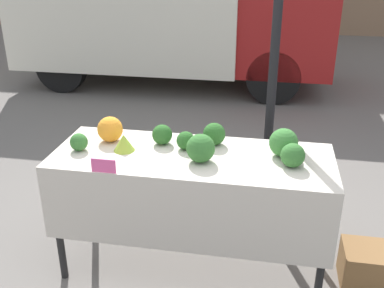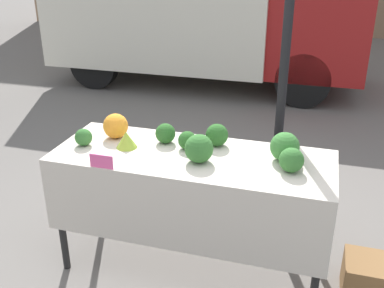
% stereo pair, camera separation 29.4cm
% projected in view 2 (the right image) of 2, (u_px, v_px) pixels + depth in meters
% --- Properties ---
extents(ground_plane, '(40.00, 40.00, 0.00)m').
position_uv_depth(ground_plane, '(192.00, 264.00, 3.34)').
color(ground_plane, slate).
extents(tent_pole, '(0.07, 0.07, 2.68)m').
position_uv_depth(tent_pole, '(284.00, 69.00, 3.31)').
color(tent_pole, black).
rests_on(tent_pole, ground_plane).
extents(parked_truck, '(4.98, 2.09, 2.49)m').
position_uv_depth(parked_truck, '(197.00, 2.00, 7.31)').
color(parked_truck, silver).
rests_on(parked_truck, ground_plane).
extents(market_table, '(1.87, 0.71, 0.90)m').
position_uv_depth(market_table, '(189.00, 177.00, 2.97)').
color(market_table, beige).
rests_on(market_table, ground_plane).
extents(orange_cauliflower, '(0.18, 0.18, 0.18)m').
position_uv_depth(orange_cauliflower, '(116.00, 126.00, 3.21)').
color(orange_cauliflower, orange).
rests_on(orange_cauliflower, market_table).
extents(romanesco_head, '(0.14, 0.14, 0.12)m').
position_uv_depth(romanesco_head, '(126.00, 140.00, 3.07)').
color(romanesco_head, '#93B238').
rests_on(romanesco_head, market_table).
extents(broccoli_head_0, '(0.19, 0.19, 0.19)m').
position_uv_depth(broccoli_head_0, '(285.00, 147.00, 2.87)').
color(broccoli_head_0, '#387533').
rests_on(broccoli_head_0, market_table).
extents(broccoli_head_1, '(0.14, 0.14, 0.14)m').
position_uv_depth(broccoli_head_1, '(165.00, 133.00, 3.14)').
color(broccoli_head_1, '#285B23').
rests_on(broccoli_head_1, market_table).
extents(broccoli_head_2, '(0.13, 0.13, 0.13)m').
position_uv_depth(broccoli_head_2, '(187.00, 140.00, 3.04)').
color(broccoli_head_2, '#285B23').
rests_on(broccoli_head_2, market_table).
extents(broccoli_head_3, '(0.15, 0.15, 0.15)m').
position_uv_depth(broccoli_head_3, '(291.00, 160.00, 2.73)').
color(broccoli_head_3, '#336B2D').
rests_on(broccoli_head_3, market_table).
extents(broccoli_head_4, '(0.12, 0.12, 0.12)m').
position_uv_depth(broccoli_head_4, '(83.00, 137.00, 3.10)').
color(broccoli_head_4, '#336B2D').
rests_on(broccoli_head_4, market_table).
extents(broccoli_head_5, '(0.16, 0.16, 0.16)m').
position_uv_depth(broccoli_head_5, '(217.00, 135.00, 3.09)').
color(broccoli_head_5, '#285B23').
rests_on(broccoli_head_5, market_table).
extents(broccoli_head_6, '(0.19, 0.19, 0.19)m').
position_uv_depth(broccoli_head_6, '(199.00, 149.00, 2.85)').
color(broccoli_head_6, '#336B2D').
rests_on(broccoli_head_6, market_table).
extents(price_sign, '(0.16, 0.01, 0.09)m').
position_uv_depth(price_sign, '(101.00, 161.00, 2.79)').
color(price_sign, '#F45B9E').
rests_on(price_sign, market_table).
extents(produce_crate, '(0.46, 0.31, 0.28)m').
position_uv_depth(produce_crate, '(379.00, 281.00, 2.97)').
color(produce_crate, olive).
rests_on(produce_crate, ground_plane).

